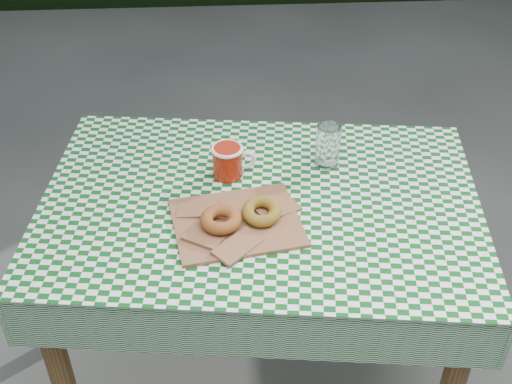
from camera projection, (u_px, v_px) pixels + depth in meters
The scene contains 8 objects.
ground at pixel (248, 335), 2.34m from camera, with size 60.00×60.00×0.00m, color #494944.
table at pixel (260, 302), 1.96m from camera, with size 1.10×0.74×0.75m, color brown.
tablecloth at pixel (260, 202), 1.73m from camera, with size 1.12×0.76×0.01m, color #0B4716.
paper_bag at pixel (237, 222), 1.65m from camera, with size 0.31×0.24×0.02m, color #91613F.
bagel_front at pixel (221, 219), 1.62m from camera, with size 0.10×0.10×0.03m, color #94441E.
bagel_back at pixel (262, 211), 1.64m from camera, with size 0.10×0.10×0.03m, color olive.
coffee_mug at pixel (227, 162), 1.78m from camera, with size 0.16×0.16×0.09m, color #951C09, non-canonical shape.
drinking_glass at pixel (328, 145), 1.81m from camera, with size 0.07×0.07×0.12m, color white.
Camera 1 is at (-0.06, -1.52, 1.84)m, focal length 47.25 mm.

